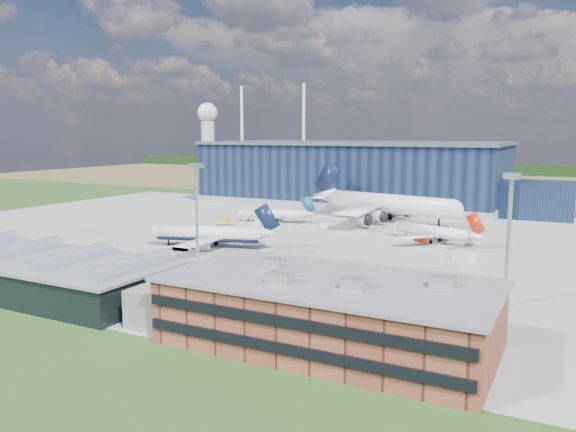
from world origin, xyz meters
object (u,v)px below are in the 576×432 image
(ops_building, at_px, (328,311))
(airliner_widebody, at_px, (389,194))
(gse_tug_c, at_px, (225,219))
(airliner_navy, at_px, (208,225))
(hangar, at_px, (362,176))
(airliner_regional, at_px, (273,209))
(gse_van_b, at_px, (464,256))
(gse_van_c, at_px, (275,281))
(airliner_red, at_px, (433,225))
(light_mast_center, at_px, (196,198))
(gse_cart_a, at_px, (324,225))
(gse_cart_b, at_px, (196,213))
(airstair, at_px, (261,232))
(gse_tug_a, at_px, (173,282))
(car_a, at_px, (432,280))
(car_b, at_px, (180,248))
(light_mast_east, at_px, (510,218))

(ops_building, xyz_separation_m, airliner_widebody, (-26.50, 110.97, 4.77))
(gse_tug_c, bearing_deg, airliner_navy, -63.22)
(hangar, bearing_deg, airliner_regional, -97.15)
(gse_van_b, xyz_separation_m, gse_van_c, (-28.33, -39.72, -0.06))
(airliner_red, bearing_deg, light_mast_center, 74.75)
(ops_building, xyz_separation_m, airliner_regional, (-60.10, 91.79, -0.33))
(gse_cart_a, distance_m, gse_cart_b, 52.32)
(gse_van_b, xyz_separation_m, gse_cart_b, (-100.66, 31.31, -0.49))
(hangar, xyz_separation_m, gse_cart_a, (11.03, -63.73, -10.96))
(airstair, bearing_deg, airliner_red, 41.83)
(gse_tug_a, height_order, car_a, gse_tug_a)
(airliner_red, relative_size, gse_cart_b, 9.60)
(airliner_regional, bearing_deg, ops_building, 108.74)
(light_mast_center, relative_size, gse_tug_a, 6.87)
(airliner_navy, distance_m, airliner_red, 60.70)
(gse_van_b, xyz_separation_m, car_b, (-65.81, -21.51, -0.48))
(airliner_widebody, relative_size, airliner_regional, 2.14)
(airliner_navy, height_order, gse_tug_c, airliner_navy)
(ops_building, height_order, gse_van_b, ops_building)
(car_b, bearing_deg, ops_building, -126.53)
(light_mast_east, distance_m, car_a, 23.02)
(light_mast_center, xyz_separation_m, gse_van_b, (52.24, 32.37, -14.28))
(ops_building, height_order, airliner_widebody, airliner_widebody)
(car_b, bearing_deg, gse_cart_b, 31.78)
(ops_building, bearing_deg, hangar, 108.63)
(light_mast_center, xyz_separation_m, gse_tug_a, (5.95, -16.00, -14.73))
(gse_tug_a, distance_m, gse_van_b, 66.96)
(airliner_regional, distance_m, gse_tug_c, 16.72)
(gse_tug_a, bearing_deg, airliner_widebody, 56.26)
(light_mast_center, xyz_separation_m, airliner_red, (40.37, 52.00, -10.67))
(light_mast_center, relative_size, airliner_regional, 0.84)
(airliner_navy, distance_m, car_a, 60.96)
(gse_cart_a, relative_size, car_a, 0.94)
(light_mast_east, distance_m, airliner_widebody, 93.55)
(airliner_navy, height_order, gse_cart_b, airliner_navy)
(airliner_navy, xyz_separation_m, gse_van_b, (62.15, 14.37, -4.67))
(light_mast_east, relative_size, gse_cart_b, 7.56)
(light_mast_center, relative_size, airstair, 4.72)
(airliner_widebody, distance_m, airliner_regional, 39.02)
(airliner_red, xyz_separation_m, airliner_regional, (-55.46, 9.79, -0.29))
(light_mast_east, xyz_separation_m, airliner_red, (-24.63, 52.00, -10.67))
(airliner_widebody, relative_size, car_b, 14.37)
(ops_building, distance_m, car_a, 40.06)
(gse_van_c, distance_m, car_a, 31.25)
(gse_van_b, xyz_separation_m, car_a, (-2.02, -22.89, -0.60))
(gse_van_b, bearing_deg, ops_building, -158.02)
(gse_tug_a, bearing_deg, hangar, 68.97)
(light_mast_center, xyz_separation_m, car_a, (50.23, 9.49, -14.88))
(gse_cart_b, bearing_deg, hangar, -9.33)
(ops_building, relative_size, gse_tug_c, 12.89)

